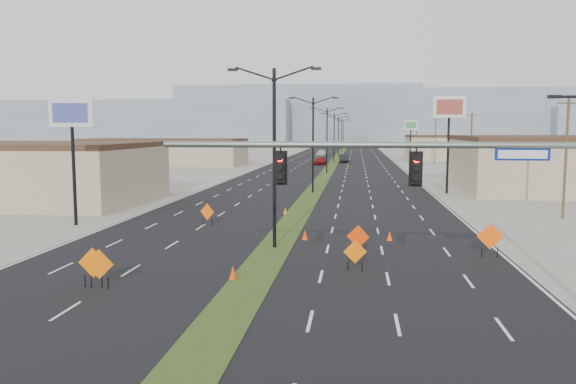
# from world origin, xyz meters

# --- Properties ---
(ground) EXTENTS (600.00, 600.00, 0.00)m
(ground) POSITION_xyz_m (0.00, 0.00, 0.00)
(ground) COLOR gray
(ground) RESTS_ON ground
(road_surface) EXTENTS (25.00, 400.00, 0.02)m
(road_surface) POSITION_xyz_m (0.00, 100.00, 0.00)
(road_surface) COLOR black
(road_surface) RESTS_ON ground
(median_strip) EXTENTS (2.00, 400.00, 0.04)m
(median_strip) POSITION_xyz_m (0.00, 100.00, 0.00)
(median_strip) COLOR #2B4317
(median_strip) RESTS_ON ground
(building_sw_far) EXTENTS (30.00, 14.00, 4.50)m
(building_sw_far) POSITION_xyz_m (-32.00, 85.00, 2.25)
(building_sw_far) COLOR tan
(building_sw_far) RESTS_ON ground
(building_se_far) EXTENTS (44.00, 16.00, 5.00)m
(building_se_far) POSITION_xyz_m (38.00, 110.00, 2.50)
(building_se_far) COLOR tan
(building_se_far) RESTS_ON ground
(mesa_west) EXTENTS (180.00, 50.00, 22.00)m
(mesa_west) POSITION_xyz_m (-120.00, 280.00, 11.00)
(mesa_west) COLOR gray
(mesa_west) RESTS_ON ground
(mesa_center) EXTENTS (220.00, 50.00, 28.00)m
(mesa_center) POSITION_xyz_m (40.00, 300.00, 14.00)
(mesa_center) COLOR gray
(mesa_center) RESTS_ON ground
(mesa_backdrop) EXTENTS (140.00, 50.00, 32.00)m
(mesa_backdrop) POSITION_xyz_m (-30.00, 320.00, 16.00)
(mesa_backdrop) COLOR gray
(mesa_backdrop) RESTS_ON ground
(signal_mast) EXTENTS (16.30, 0.60, 8.00)m
(signal_mast) POSITION_xyz_m (8.56, 2.00, 4.79)
(signal_mast) COLOR slate
(signal_mast) RESTS_ON ground
(streetlight_0) EXTENTS (5.15, 0.24, 10.02)m
(streetlight_0) POSITION_xyz_m (0.00, 12.00, 5.42)
(streetlight_0) COLOR black
(streetlight_0) RESTS_ON ground
(streetlight_1) EXTENTS (5.15, 0.24, 10.02)m
(streetlight_1) POSITION_xyz_m (0.00, 40.00, 5.42)
(streetlight_1) COLOR black
(streetlight_1) RESTS_ON ground
(streetlight_2) EXTENTS (5.15, 0.24, 10.02)m
(streetlight_2) POSITION_xyz_m (0.00, 68.00, 5.42)
(streetlight_2) COLOR black
(streetlight_2) RESTS_ON ground
(streetlight_3) EXTENTS (5.15, 0.24, 10.02)m
(streetlight_3) POSITION_xyz_m (0.00, 96.00, 5.42)
(streetlight_3) COLOR black
(streetlight_3) RESTS_ON ground
(streetlight_4) EXTENTS (5.15, 0.24, 10.02)m
(streetlight_4) POSITION_xyz_m (0.00, 124.00, 5.42)
(streetlight_4) COLOR black
(streetlight_4) RESTS_ON ground
(streetlight_5) EXTENTS (5.15, 0.24, 10.02)m
(streetlight_5) POSITION_xyz_m (0.00, 152.00, 5.42)
(streetlight_5) COLOR black
(streetlight_5) RESTS_ON ground
(streetlight_6) EXTENTS (5.15, 0.24, 10.02)m
(streetlight_6) POSITION_xyz_m (0.00, 180.00, 5.42)
(streetlight_6) COLOR black
(streetlight_6) RESTS_ON ground
(utility_pole_0) EXTENTS (1.60, 0.20, 9.00)m
(utility_pole_0) POSITION_xyz_m (20.00, 25.00, 4.67)
(utility_pole_0) COLOR #4C3823
(utility_pole_0) RESTS_ON ground
(utility_pole_1) EXTENTS (1.60, 0.20, 9.00)m
(utility_pole_1) POSITION_xyz_m (20.00, 60.00, 4.67)
(utility_pole_1) COLOR #4C3823
(utility_pole_1) RESTS_ON ground
(utility_pole_2) EXTENTS (1.60, 0.20, 9.00)m
(utility_pole_2) POSITION_xyz_m (20.00, 95.00, 4.67)
(utility_pole_2) COLOR #4C3823
(utility_pole_2) RESTS_ON ground
(utility_pole_3) EXTENTS (1.60, 0.20, 9.00)m
(utility_pole_3) POSITION_xyz_m (20.00, 130.00, 4.67)
(utility_pole_3) COLOR #4C3823
(utility_pole_3) RESTS_ON ground
(car_left) EXTENTS (2.29, 4.65, 1.53)m
(car_left) POSITION_xyz_m (-2.33, 88.46, 0.76)
(car_left) COLOR maroon
(car_left) RESTS_ON ground
(car_mid) EXTENTS (2.27, 5.11, 1.63)m
(car_mid) POSITION_xyz_m (2.00, 97.24, 0.82)
(car_mid) COLOR black
(car_mid) RESTS_ON ground
(car_far) EXTENTS (2.41, 5.60, 1.61)m
(car_far) POSITION_xyz_m (-4.14, 122.15, 0.80)
(car_far) COLOR #B8BDC2
(car_far) RESTS_ON ground
(construction_sign_0) EXTENTS (1.27, 0.06, 1.69)m
(construction_sign_0) POSITION_xyz_m (-6.11, 3.00, 1.00)
(construction_sign_0) COLOR #E95F04
(construction_sign_0) RESTS_ON ground
(construction_sign_1) EXTENTS (1.29, 0.09, 1.72)m
(construction_sign_1) POSITION_xyz_m (-6.45, 3.12, 1.02)
(construction_sign_1) COLOR #D66304
(construction_sign_1) RESTS_ON ground
(construction_sign_2) EXTENTS (1.09, 0.51, 1.56)m
(construction_sign_2) POSITION_xyz_m (-5.73, 18.79, 0.91)
(construction_sign_2) COLOR #FF5A05
(construction_sign_2) RESTS_ON ground
(construction_sign_3) EXTENTS (1.20, 0.38, 1.65)m
(construction_sign_3) POSITION_xyz_m (4.68, 10.56, 0.97)
(construction_sign_3) COLOR #E93704
(construction_sign_3) RESTS_ON ground
(construction_sign_4) EXTENTS (1.11, 0.22, 1.49)m
(construction_sign_4) POSITION_xyz_m (4.53, 7.27, 0.87)
(construction_sign_4) COLOR #EE6505
(construction_sign_4) RESTS_ON ground
(construction_sign_5) EXTENTS (1.35, 0.05, 1.80)m
(construction_sign_5) POSITION_xyz_m (11.50, 10.89, 1.07)
(construction_sign_5) COLOR #FD5105
(construction_sign_5) RESTS_ON ground
(cone_0) EXTENTS (0.43, 0.43, 0.65)m
(cone_0) POSITION_xyz_m (-0.85, 5.00, 0.32)
(cone_0) COLOR #DB3A04
(cone_0) RESTS_ON ground
(cone_1) EXTENTS (0.43, 0.43, 0.62)m
(cone_1) POSITION_xyz_m (1.50, 14.49, 0.31)
(cone_1) COLOR #E83C04
(cone_1) RESTS_ON ground
(cone_2) EXTENTS (0.44, 0.44, 0.59)m
(cone_2) POSITION_xyz_m (6.58, 14.84, 0.30)
(cone_2) COLOR #F34C05
(cone_2) RESTS_ON ground
(cone_3) EXTENTS (0.37, 0.37, 0.55)m
(cone_3) POSITION_xyz_m (-0.99, 24.60, 0.28)
(cone_3) COLOR orange
(cone_3) RESTS_ON ground
(pole_sign_west) EXTENTS (2.82, 1.24, 8.76)m
(pole_sign_west) POSITION_xyz_m (-14.96, 17.91, 7.10)
(pole_sign_west) COLOR black
(pole_sign_west) RESTS_ON ground
(pole_sign_east_near) EXTENTS (3.30, 0.46, 10.12)m
(pole_sign_east_near) POSITION_xyz_m (14.02, 41.30, 8.29)
(pole_sign_east_near) COLOR black
(pole_sign_east_near) RESTS_ON ground
(pole_sign_east_far) EXTENTS (2.81, 0.53, 8.56)m
(pole_sign_east_far) POSITION_xyz_m (15.60, 99.29, 6.93)
(pole_sign_east_far) COLOR black
(pole_sign_east_far) RESTS_ON ground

